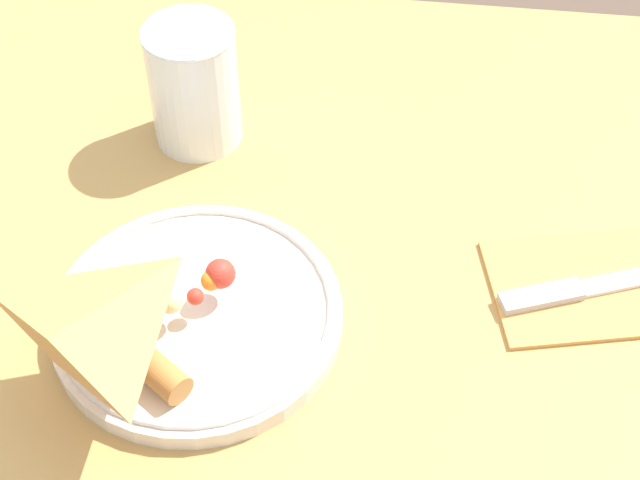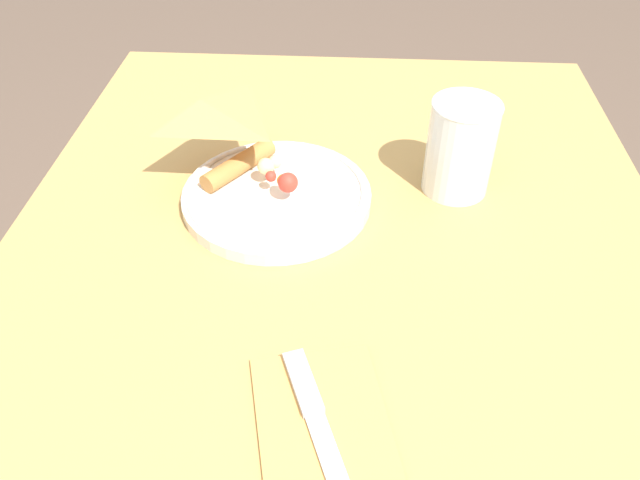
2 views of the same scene
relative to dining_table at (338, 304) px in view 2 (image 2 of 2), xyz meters
name	(u,v)px [view 2 (image 2 of 2)]	position (x,y,z in m)	size (l,w,h in m)	color
dining_table	(338,304)	(0.00, 0.00, 0.00)	(0.90, 0.77, 0.76)	tan
plate_pizza	(275,191)	(-0.04, -0.08, 0.15)	(0.23, 0.23, 0.05)	silver
milk_glass	(459,152)	(-0.08, 0.14, 0.19)	(0.08, 0.08, 0.12)	white
napkin_folded	(322,439)	(0.28, 0.00, 0.13)	(0.20, 0.15, 0.00)	#E59E4C
butter_knife	(319,427)	(0.27, -0.01, 0.14)	(0.18, 0.08, 0.01)	#B2B2B7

